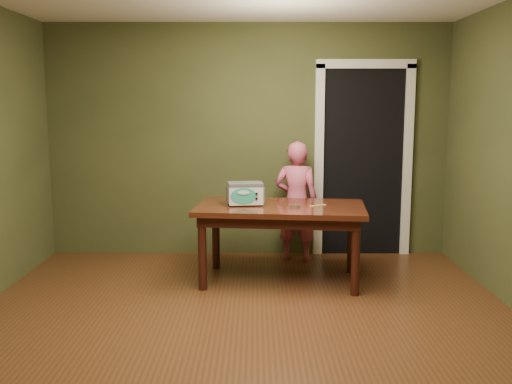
# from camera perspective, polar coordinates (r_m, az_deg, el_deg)

# --- Properties ---
(floor) EXTENTS (5.00, 5.00, 0.00)m
(floor) POSITION_cam_1_polar(r_m,az_deg,el_deg) (4.29, -1.19, -14.73)
(floor) COLOR #5B311A
(floor) RESTS_ON ground
(room_shell) EXTENTS (4.52, 5.02, 2.61)m
(room_shell) POSITION_cam_1_polar(r_m,az_deg,el_deg) (3.94, -1.27, 8.69)
(room_shell) COLOR #484B28
(room_shell) RESTS_ON ground
(doorway) EXTENTS (1.10, 0.66, 2.25)m
(doorway) POSITION_cam_1_polar(r_m,az_deg,el_deg) (6.86, 10.17, 3.16)
(doorway) COLOR black
(doorway) RESTS_ON ground
(dining_table) EXTENTS (1.69, 1.07, 0.75)m
(dining_table) POSITION_cam_1_polar(r_m,az_deg,el_deg) (5.50, 2.48, -2.37)
(dining_table) COLOR black
(dining_table) RESTS_ON floor
(toy_oven) EXTENTS (0.37, 0.27, 0.22)m
(toy_oven) POSITION_cam_1_polar(r_m,az_deg,el_deg) (5.49, -1.08, -0.07)
(toy_oven) COLOR #4C4F54
(toy_oven) RESTS_ON dining_table
(baking_pan) EXTENTS (0.10, 0.10, 0.02)m
(baking_pan) POSITION_cam_1_polar(r_m,az_deg,el_deg) (5.40, 3.88, -1.37)
(baking_pan) COLOR silver
(baking_pan) RESTS_ON dining_table
(spatula) EXTENTS (0.17, 0.11, 0.01)m
(spatula) POSITION_cam_1_polar(r_m,az_deg,el_deg) (5.48, 6.22, -1.34)
(spatula) COLOR #D9BD5E
(spatula) RESTS_ON dining_table
(child) EXTENTS (0.54, 0.41, 1.32)m
(child) POSITION_cam_1_polar(r_m,az_deg,el_deg) (6.24, 4.05, -0.95)
(child) COLOR #CF5577
(child) RESTS_ON floor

